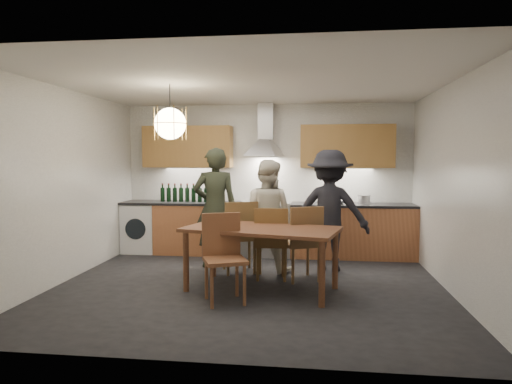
# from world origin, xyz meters

# --- Properties ---
(ground) EXTENTS (5.00, 5.00, 0.00)m
(ground) POSITION_xyz_m (0.00, 0.00, 0.00)
(ground) COLOR black
(ground) RESTS_ON ground
(room_shell) EXTENTS (5.02, 4.52, 2.61)m
(room_shell) POSITION_xyz_m (0.00, 0.00, 1.71)
(room_shell) COLOR white
(room_shell) RESTS_ON ground
(counter_run) EXTENTS (5.00, 0.62, 0.90)m
(counter_run) POSITION_xyz_m (0.02, 1.95, 0.45)
(counter_run) COLOR #C87B4D
(counter_run) RESTS_ON ground
(range_stove) EXTENTS (0.90, 0.60, 0.92)m
(range_stove) POSITION_xyz_m (0.00, 1.94, 0.44)
(range_stove) COLOR silver
(range_stove) RESTS_ON ground
(wall_fixtures) EXTENTS (4.30, 0.54, 1.10)m
(wall_fixtures) POSITION_xyz_m (0.00, 2.07, 1.87)
(wall_fixtures) COLOR tan
(wall_fixtures) RESTS_ON ground
(pendant_lamp) EXTENTS (0.43, 0.43, 0.70)m
(pendant_lamp) POSITION_xyz_m (-1.00, -0.10, 2.10)
(pendant_lamp) COLOR black
(pendant_lamp) RESTS_ON ground
(dining_table) EXTENTS (2.05, 1.36, 0.80)m
(dining_table) POSITION_xyz_m (0.18, -0.15, 0.70)
(dining_table) COLOR brown
(dining_table) RESTS_ON ground
(chair_back_left) EXTENTS (0.60, 0.60, 1.05)m
(chair_back_left) POSITION_xyz_m (-0.22, 0.64, 0.60)
(chair_back_left) COLOR brown
(chair_back_left) RESTS_ON ground
(chair_back_mid) EXTENTS (0.46, 0.46, 1.00)m
(chair_back_mid) POSITION_xyz_m (0.26, 0.35, 0.57)
(chair_back_mid) COLOR brown
(chair_back_mid) RESTS_ON ground
(chair_back_right) EXTENTS (0.61, 0.61, 1.02)m
(chair_back_right) POSITION_xyz_m (0.69, 0.32, 0.59)
(chair_back_right) COLOR brown
(chair_back_right) RESTS_ON ground
(chair_front) EXTENTS (0.60, 0.60, 1.02)m
(chair_front) POSITION_xyz_m (-0.22, -0.60, 0.58)
(chair_front) COLOR brown
(chair_front) RESTS_ON ground
(person_left) EXTENTS (0.74, 0.57, 1.82)m
(person_left) POSITION_xyz_m (-0.67, 1.02, 0.91)
(person_left) COLOR black
(person_left) RESTS_ON ground
(person_mid) EXTENTS (0.95, 0.84, 1.64)m
(person_mid) POSITION_xyz_m (0.14, 0.88, 0.82)
(person_mid) COLOR silver
(person_mid) RESTS_ON ground
(person_right) EXTENTS (1.22, 0.79, 1.78)m
(person_right) POSITION_xyz_m (1.06, 0.96, 0.89)
(person_right) COLOR black
(person_right) RESTS_ON ground
(mixing_bowl) EXTENTS (0.36, 0.36, 0.07)m
(mixing_bowl) POSITION_xyz_m (1.22, 1.89, 0.93)
(mixing_bowl) COLOR silver
(mixing_bowl) RESTS_ON counter_run
(stock_pot) EXTENTS (0.25, 0.25, 0.14)m
(stock_pot) POSITION_xyz_m (1.66, 1.96, 0.97)
(stock_pot) COLOR silver
(stock_pot) RESTS_ON counter_run
(wine_bottles) EXTENTS (0.97, 0.08, 0.31)m
(wine_bottles) POSITION_xyz_m (-1.37, 1.96, 1.06)
(wine_bottles) COLOR black
(wine_bottles) RESTS_ON counter_run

